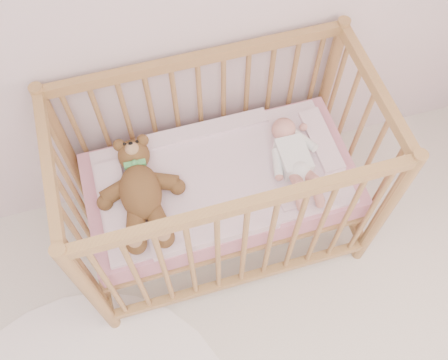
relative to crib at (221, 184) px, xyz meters
name	(u,v)px	position (x,y,z in m)	size (l,w,h in m)	color
crib	(221,184)	(0.00, 0.00, 0.00)	(1.36, 0.76, 1.00)	tan
mattress	(221,185)	(0.00, 0.00, -0.01)	(1.22, 0.62, 0.13)	pink
blanket	(221,177)	(0.00, 0.00, 0.06)	(1.10, 0.58, 0.06)	#E49DB7
baby	(294,154)	(0.33, -0.02, 0.14)	(0.24, 0.49, 0.12)	white
teddy_bear	(141,192)	(-0.36, -0.02, 0.15)	(0.40, 0.56, 0.16)	brown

